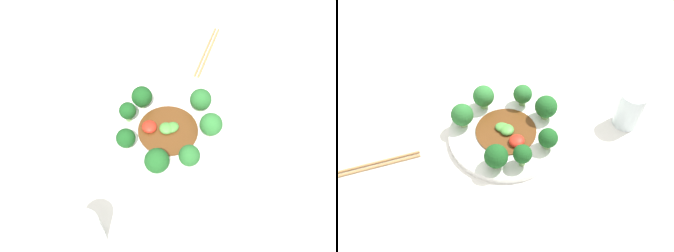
{
  "view_description": "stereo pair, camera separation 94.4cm",
  "coord_description": "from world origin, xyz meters",
  "views": [
    {
      "loc": [
        0.43,
        -0.29,
        1.49
      ],
      "look_at": [
        0.03,
        -0.02,
        0.8
      ],
      "focal_mm": 35.0,
      "sensor_mm": 36.0,
      "label": 1
    },
    {
      "loc": [
        -0.5,
        -0.18,
        1.42
      ],
      "look_at": [
        0.03,
        -0.02,
        0.8
      ],
      "focal_mm": 35.0,
      "sensor_mm": 36.0,
      "label": 2
    }
  ],
  "objects": [
    {
      "name": "broccoli_northeast",
      "position": [
        0.1,
        0.07,
        0.82
      ],
      "size": [
        0.06,
        0.06,
        0.07
      ],
      "color": "#7AAD5B",
      "rests_on": "plate"
    },
    {
      "name": "stirfry_center",
      "position": [
        0.03,
        -0.02,
        0.79
      ],
      "size": [
        0.16,
        0.16,
        0.02
      ],
      "color": "#5B3314",
      "rests_on": "plate"
    },
    {
      "name": "broccoli_west",
      "position": [
        -0.08,
        -0.03,
        0.82
      ],
      "size": [
        0.06,
        0.06,
        0.06
      ],
      "color": "#89B76B",
      "rests_on": "plate"
    },
    {
      "name": "broccoli_east",
      "position": [
        0.14,
        -0.03,
        0.82
      ],
      "size": [
        0.05,
        0.05,
        0.06
      ],
      "color": "#70A356",
      "rests_on": "plate"
    },
    {
      "name": "drinking_glass",
      "position": [
        0.17,
        -0.31,
        0.82
      ],
      "size": [
        0.07,
        0.07,
        0.1
      ],
      "color": "silver",
      "rests_on": "table"
    },
    {
      "name": "chopsticks",
      "position": [
        -0.16,
        0.27,
        0.77
      ],
      "size": [
        0.15,
        0.2,
        0.01
      ],
      "color": "#AD7F4C",
      "rests_on": "table"
    },
    {
      "name": "broccoli_south",
      "position": [
        0.01,
        -0.13,
        0.81
      ],
      "size": [
        0.05,
        0.05,
        0.06
      ],
      "color": "#89B76B",
      "rests_on": "plate"
    },
    {
      "name": "ground_plane",
      "position": [
        0.0,
        0.0,
        0.0
      ],
      "size": [
        8.0,
        8.0,
        0.0
      ],
      "primitive_type": "plane",
      "color": "#B7B2A8"
    },
    {
      "name": "broccoli_southwest",
      "position": [
        -0.06,
        -0.08,
        0.82
      ],
      "size": [
        0.05,
        0.05,
        0.06
      ],
      "color": "#70A356",
      "rests_on": "plate"
    },
    {
      "name": "broccoli_north",
      "position": [
        0.02,
        0.1,
        0.82
      ],
      "size": [
        0.06,
        0.06,
        0.07
      ],
      "color": "#89B76B",
      "rests_on": "plate"
    },
    {
      "name": "table",
      "position": [
        0.0,
        0.0,
        0.38
      ],
      "size": [
        0.93,
        0.84,
        0.76
      ],
      "color": "silver",
      "rests_on": "ground_plane"
    },
    {
      "name": "broccoli_southeast",
      "position": [
        0.11,
        -0.1,
        0.82
      ],
      "size": [
        0.06,
        0.06,
        0.07
      ],
      "color": "#7AAD5B",
      "rests_on": "plate"
    },
    {
      "name": "plate",
      "position": [
        0.03,
        -0.02,
        0.77
      ],
      "size": [
        0.3,
        0.3,
        0.02
      ],
      "color": "white",
      "rests_on": "table"
    }
  ]
}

